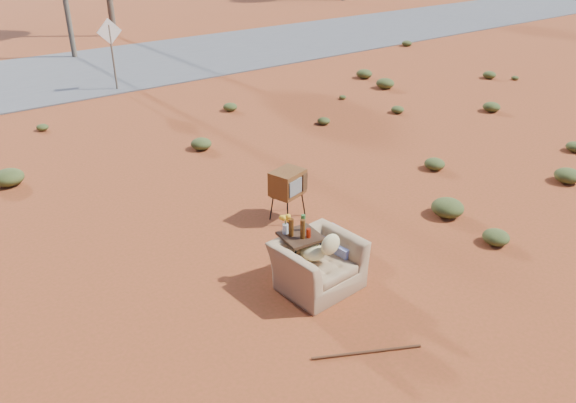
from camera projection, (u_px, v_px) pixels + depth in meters
ground at (333, 279)px, 8.41m from camera, size 140.00×140.00×0.00m
highway at (41, 78)px, 19.06m from camera, size 140.00×7.00×0.04m
armchair at (322, 256)px, 8.12m from camera, size 1.38×0.94×1.00m
tv_unit at (288, 183)px, 9.85m from camera, size 0.67×0.59×0.92m
side_table at (297, 233)px, 8.05m from camera, size 0.60×0.60×1.08m
rusty_bar at (367, 352)px, 6.97m from camera, size 1.26×0.68×0.04m
road_sign at (111, 42)px, 17.08m from camera, size 0.78×0.06×2.19m
scrub_patch at (153, 186)px, 11.04m from camera, size 17.49×8.07×0.33m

